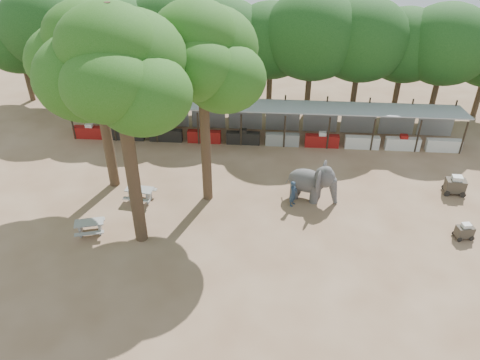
# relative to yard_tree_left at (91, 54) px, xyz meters

# --- Properties ---
(ground) EXTENTS (100.00, 100.00, 0.00)m
(ground) POSITION_rel_yard_tree_left_xyz_m (9.13, -7.19, -8.20)
(ground) COLOR brown
(ground) RESTS_ON ground
(vendor_stalls) EXTENTS (28.00, 2.99, 2.80)m
(vendor_stalls) POSITION_rel_yard_tree_left_xyz_m (9.13, 6.65, -7.02)
(vendor_stalls) COLOR gray
(vendor_stalls) RESTS_ON ground
(yard_tree_left) EXTENTS (7.10, 6.90, 11.02)m
(yard_tree_left) POSITION_rel_yard_tree_left_xyz_m (0.00, 0.00, 0.00)
(yard_tree_left) COLOR #332316
(yard_tree_left) RESTS_ON ground
(yard_tree_center) EXTENTS (7.10, 6.90, 12.04)m
(yard_tree_center) POSITION_rel_yard_tree_left_xyz_m (3.00, -5.00, 1.01)
(yard_tree_center) COLOR #332316
(yard_tree_center) RESTS_ON ground
(yard_tree_back) EXTENTS (7.10, 6.90, 11.36)m
(yard_tree_back) POSITION_rel_yard_tree_left_xyz_m (6.00, -1.00, 0.34)
(yard_tree_back) COLOR #332316
(yard_tree_back) RESTS_ON ground
(backdrop_trees) EXTENTS (46.46, 5.95, 8.33)m
(backdrop_trees) POSITION_rel_yard_tree_left_xyz_m (9.13, 11.81, -2.69)
(backdrop_trees) COLOR #332316
(backdrop_trees) RESTS_ON ground
(elephant) EXTENTS (3.18, 2.37, 2.36)m
(elephant) POSITION_rel_yard_tree_left_xyz_m (12.29, -0.76, -7.02)
(elephant) COLOR #3F3D3D
(elephant) RESTS_ON ground
(handler) EXTENTS (0.60, 0.69, 1.62)m
(handler) POSITION_rel_yard_tree_left_xyz_m (11.17, -1.55, -7.39)
(handler) COLOR #26384C
(handler) RESTS_ON ground
(picnic_table_near) EXTENTS (1.82, 1.71, 0.76)m
(picnic_table_near) POSITION_rel_yard_tree_left_xyz_m (0.30, -4.99, -7.71)
(picnic_table_near) COLOR gray
(picnic_table_near) RESTS_ON ground
(picnic_table_far) EXTENTS (1.79, 1.65, 0.81)m
(picnic_table_far) POSITION_rel_yard_tree_left_xyz_m (2.19, -1.77, -7.67)
(picnic_table_far) COLOR gray
(picnic_table_far) RESTS_ON ground
(cart_front) EXTENTS (1.07, 0.81, 0.93)m
(cart_front) POSITION_rel_yard_tree_left_xyz_m (20.16, -3.82, -7.74)
(cart_front) COLOR #332B22
(cart_front) RESTS_ON ground
(cart_back) EXTENTS (1.30, 0.90, 1.22)m
(cart_back) POSITION_rel_yard_tree_left_xyz_m (20.91, 0.42, -7.60)
(cart_back) COLOR #332B22
(cart_back) RESTS_ON ground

